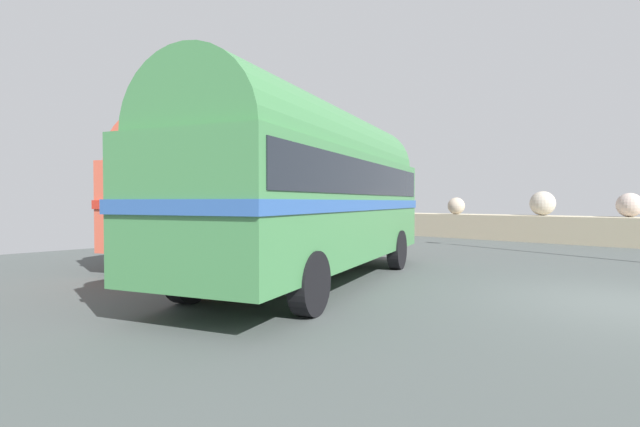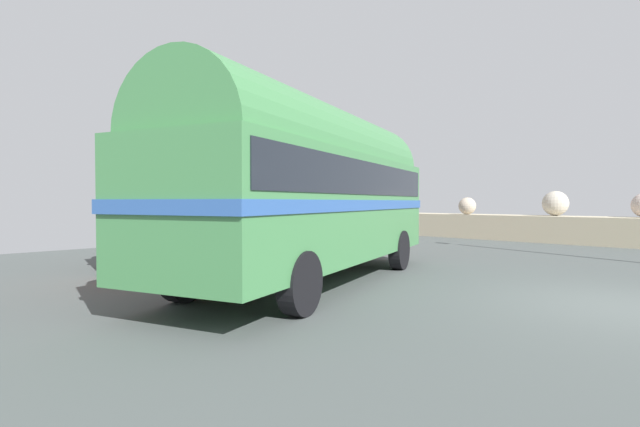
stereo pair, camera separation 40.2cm
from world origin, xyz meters
The scene contains 3 objects.
ground centered at (0.00, 0.00, 0.01)m, with size 32.00×26.00×0.02m.
vintage_coach centered at (-5.28, -1.95, 2.05)m, with size 5.14×8.89×3.70m.
second_coach centered at (-10.21, -0.33, 2.05)m, with size 5.72×8.80×3.70m.
Camera 1 is at (1.37, -8.94, 1.70)m, focal length 26.33 mm.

